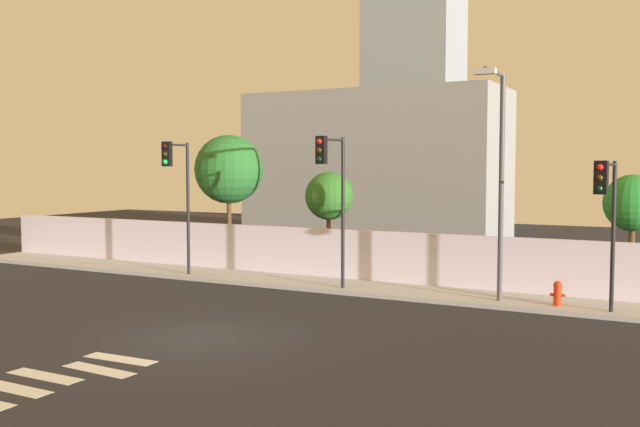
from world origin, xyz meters
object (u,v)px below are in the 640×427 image
object	(u,v)px
traffic_light_right	(606,202)
roadside_tree_midleft	(329,197)
street_lamp_curbside	(499,167)
fire_hydrant	(558,292)
roadside_tree_midright	(633,204)
roadside_tree_leftmost	(229,170)
traffic_light_center	(177,179)
traffic_light_left	(332,179)

from	to	relation	value
traffic_light_right	roadside_tree_midleft	xyz separation A→B (m)	(-10.71, 4.18, -0.21)
street_lamp_curbside	fire_hydrant	xyz separation A→B (m)	(1.72, 0.31, -3.71)
street_lamp_curbside	roadside_tree_midright	world-z (taller)	street_lamp_curbside
roadside_tree_leftmost	roadside_tree_midleft	distance (m)	4.94
roadside_tree_leftmost	fire_hydrant	bearing A→B (deg)	-12.89
street_lamp_curbside	fire_hydrant	world-z (taller)	street_lamp_curbside
traffic_light_center	traffic_light_right	bearing A→B (deg)	-0.12
traffic_light_center	roadside_tree_midright	size ratio (longest dim) A/B	1.25
traffic_light_center	street_lamp_curbside	distance (m)	11.83
roadside_tree_midleft	street_lamp_curbside	bearing A→B (deg)	-25.01
fire_hydrant	traffic_light_center	bearing A→B (deg)	-176.15
traffic_light_left	roadside_tree_leftmost	world-z (taller)	roadside_tree_leftmost
traffic_light_right	street_lamp_curbside	xyz separation A→B (m)	(-3.11, 0.63, 0.96)
traffic_light_left	traffic_light_center	size ratio (longest dim) A/B	1.01
fire_hydrant	roadside_tree_midleft	distance (m)	10.19
fire_hydrant	roadside_tree_midleft	xyz separation A→B (m)	(-9.33, 3.24, 2.53)
roadside_tree_midright	traffic_light_right	bearing A→B (deg)	-94.40
traffic_light_right	roadside_tree_leftmost	bearing A→B (deg)	164.95
roadside_tree_midleft	roadside_tree_midright	world-z (taller)	roadside_tree_midleft
traffic_light_center	traffic_light_right	world-z (taller)	traffic_light_center
traffic_light_center	roadside_tree_leftmost	distance (m)	4.21
fire_hydrant	roadside_tree_leftmost	bearing A→B (deg)	167.11
street_lamp_curbside	roadside_tree_midleft	bearing A→B (deg)	154.99
traffic_light_center	fire_hydrant	xyz separation A→B (m)	(13.53, 0.91, -3.26)
street_lamp_curbside	roadside_tree_midright	distance (m)	5.08
traffic_light_left	street_lamp_curbside	bearing A→B (deg)	6.14
traffic_light_left	street_lamp_curbside	world-z (taller)	street_lamp_curbside
traffic_light_center	roadside_tree_leftmost	size ratio (longest dim) A/B	0.89
traffic_light_left	traffic_light_right	distance (m)	8.48
fire_hydrant	roadside_tree_midright	distance (m)	4.44
traffic_light_right	street_lamp_curbside	bearing A→B (deg)	168.52
roadside_tree_leftmost	roadside_tree_midright	bearing A→B (deg)	-0.00
traffic_light_left	traffic_light_center	xyz separation A→B (m)	(-6.46, -0.02, -0.05)
traffic_light_center	roadside_tree_midleft	xyz separation A→B (m)	(4.20, 4.15, -0.73)
traffic_light_center	fire_hydrant	distance (m)	13.94
traffic_light_left	fire_hydrant	size ratio (longest dim) A/B	6.88
traffic_light_center	roadside_tree_midright	world-z (taller)	traffic_light_center
fire_hydrant	roadside_tree_midleft	size ratio (longest dim) A/B	0.18
roadside_tree_leftmost	roadside_tree_midright	xyz separation A→B (m)	(15.86, -0.00, -1.07)
traffic_light_center	street_lamp_curbside	size ratio (longest dim) A/B	0.73
traffic_light_left	roadside_tree_midleft	size ratio (longest dim) A/B	1.25
fire_hydrant	roadside_tree_leftmost	size ratio (longest dim) A/B	0.13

